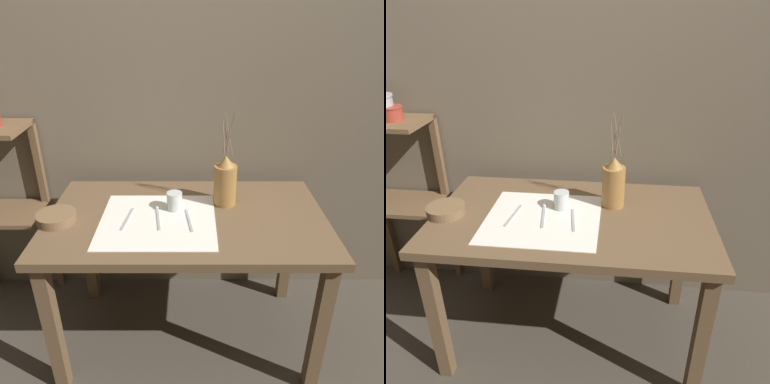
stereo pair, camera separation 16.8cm
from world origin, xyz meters
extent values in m
plane|color=#473F35|center=(0.00, 0.00, 0.00)|extent=(12.00, 12.00, 0.00)
cube|color=#6B5E4C|center=(0.00, 0.48, 1.20)|extent=(7.00, 0.06, 2.40)
cube|color=brown|center=(0.00, 0.00, 0.73)|extent=(1.29, 0.74, 0.04)
cube|color=brown|center=(-0.58, -0.31, 0.36)|extent=(0.06, 0.06, 0.71)
cube|color=brown|center=(0.58, -0.31, 0.36)|extent=(0.06, 0.06, 0.71)
cube|color=brown|center=(-0.58, 0.31, 0.36)|extent=(0.06, 0.06, 0.71)
cube|color=brown|center=(0.58, 0.31, 0.36)|extent=(0.06, 0.06, 0.71)
cube|color=brown|center=(-0.82, 0.41, 0.55)|extent=(0.04, 0.04, 1.09)
cube|color=white|center=(-0.13, -0.05, 0.76)|extent=(0.52, 0.49, 0.00)
cylinder|color=olive|center=(0.18, 0.12, 0.85)|extent=(0.11, 0.11, 0.20)
cone|color=olive|center=(0.18, 0.12, 0.98)|extent=(0.08, 0.08, 0.05)
cylinder|color=#847056|center=(0.20, 0.11, 1.10)|extent=(0.04, 0.04, 0.19)
cylinder|color=#847056|center=(0.18, 0.13, 1.08)|extent=(0.02, 0.04, 0.15)
cylinder|color=#847056|center=(0.19, 0.12, 1.11)|extent=(0.05, 0.01, 0.21)
cylinder|color=#847056|center=(0.19, 0.10, 1.11)|extent=(0.05, 0.05, 0.21)
cylinder|color=#847056|center=(0.19, 0.12, 1.07)|extent=(0.02, 0.01, 0.14)
cylinder|color=#847056|center=(0.17, 0.10, 1.09)|extent=(0.02, 0.02, 0.17)
cylinder|color=brown|center=(-0.58, -0.06, 0.78)|extent=(0.18, 0.18, 0.04)
cylinder|color=silver|center=(-0.06, 0.05, 0.80)|extent=(0.07, 0.07, 0.09)
cube|color=#A8A8AD|center=(-0.27, -0.04, 0.76)|extent=(0.04, 0.20, 0.00)
cube|color=#A8A8AD|center=(-0.13, -0.04, 0.76)|extent=(0.04, 0.20, 0.00)
sphere|color=#A8A8AD|center=(-0.14, 0.06, 0.76)|extent=(0.02, 0.02, 0.02)
cube|color=#A8A8AD|center=(0.01, -0.05, 0.76)|extent=(0.04, 0.20, 0.00)
camera|label=1|loc=(0.03, -1.50, 1.63)|focal=35.00mm
camera|label=2|loc=(0.19, -1.50, 1.63)|focal=35.00mm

